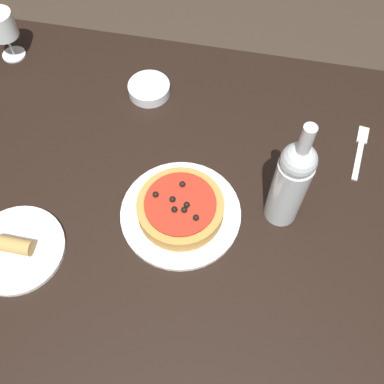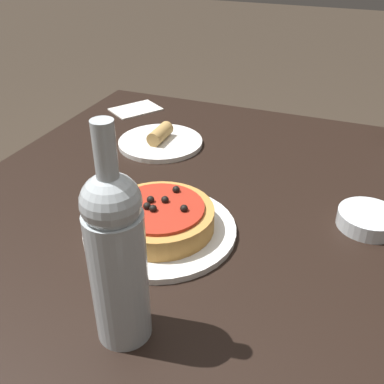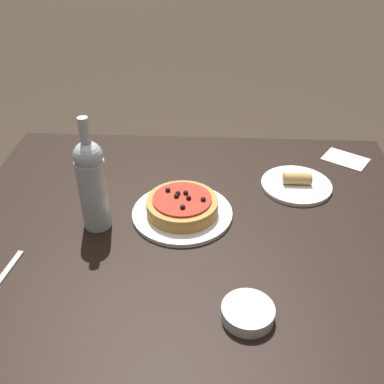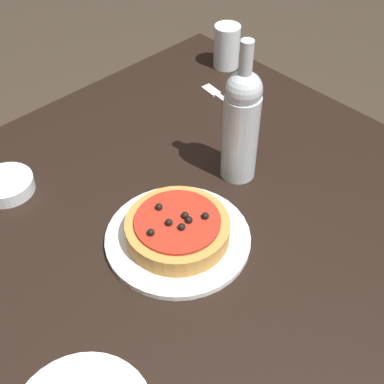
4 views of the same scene
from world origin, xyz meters
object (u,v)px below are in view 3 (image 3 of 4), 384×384
(fork, at_px, (1,279))
(side_plate, at_px, (296,184))
(dining_table, at_px, (191,247))
(side_bowl, at_px, (248,313))
(pizza, at_px, (182,205))
(wine_bottle, at_px, (92,183))
(dinner_plate, at_px, (182,213))

(fork, xyz_separation_m, side_plate, (0.75, 0.43, 0.01))
(dining_table, xyz_separation_m, side_bowl, (0.14, -0.31, 0.09))
(side_bowl, bearing_deg, pizza, 114.89)
(wine_bottle, height_order, fork, wine_bottle)
(pizza, bearing_deg, side_plate, 25.22)
(dinner_plate, distance_m, side_bowl, 0.39)
(dining_table, xyz_separation_m, wine_bottle, (-0.25, -0.01, 0.21))
(dinner_plate, height_order, pizza, pizza)
(side_bowl, distance_m, fork, 0.58)
(dinner_plate, height_order, fork, dinner_plate)
(dinner_plate, relative_size, side_bowl, 2.45)
(dinner_plate, bearing_deg, pizza, 42.50)
(pizza, relative_size, wine_bottle, 0.63)
(side_plate, bearing_deg, fork, -149.98)
(dinner_plate, height_order, wine_bottle, wine_bottle)
(side_plate, bearing_deg, pizza, -154.78)
(pizza, distance_m, fork, 0.49)
(side_bowl, relative_size, side_plate, 0.53)
(pizza, height_order, wine_bottle, wine_bottle)
(wine_bottle, bearing_deg, dinner_plate, 13.10)
(pizza, height_order, side_bowl, pizza)
(fork, bearing_deg, dining_table, 125.22)
(side_plate, bearing_deg, dining_table, -146.58)
(dinner_plate, xyz_separation_m, side_bowl, (0.16, -0.35, 0.01))
(dining_table, distance_m, dinner_plate, 0.10)
(side_bowl, relative_size, fork, 0.66)
(fork, bearing_deg, side_plate, 127.81)
(dining_table, bearing_deg, wine_bottle, -178.51)
(dining_table, height_order, wine_bottle, wine_bottle)
(pizza, bearing_deg, dining_table, -59.75)
(side_bowl, height_order, fork, side_bowl)
(dining_table, height_order, side_bowl, side_bowl)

